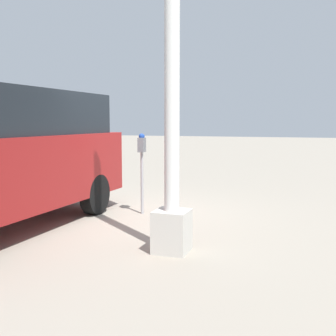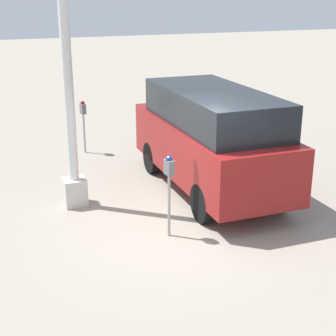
% 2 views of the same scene
% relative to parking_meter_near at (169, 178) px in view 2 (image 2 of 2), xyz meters
% --- Properties ---
extents(ground_plane, '(80.00, 80.00, 0.00)m').
position_rel_parking_meter_near_xyz_m(ground_plane, '(0.18, -0.37, -1.09)').
color(ground_plane, gray).
extents(parking_meter_near, '(0.21, 0.13, 1.48)m').
position_rel_parking_meter_near_xyz_m(parking_meter_near, '(0.00, 0.00, 0.00)').
color(parking_meter_near, '#9E9EA3').
rests_on(parking_meter_near, ground).
extents(parking_meter_far, '(0.21, 0.13, 1.39)m').
position_rel_parking_meter_near_xyz_m(parking_meter_far, '(5.38, 0.26, -0.06)').
color(parking_meter_far, '#9E9EA3').
rests_on(parking_meter_far, ground).
extents(lamp_post, '(0.44, 0.44, 5.25)m').
position_rel_parking_meter_near_xyz_m(lamp_post, '(1.99, 1.24, 0.83)').
color(lamp_post, beige).
rests_on(lamp_post, ground).
extents(parked_van, '(4.75, 1.92, 2.19)m').
position_rel_parking_meter_near_xyz_m(parked_van, '(1.72, -1.63, 0.10)').
color(parked_van, maroon).
rests_on(parked_van, ground).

